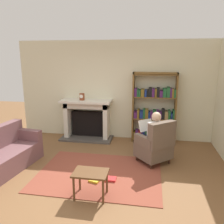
{
  "coord_description": "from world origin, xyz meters",
  "views": [
    {
      "loc": [
        0.95,
        -3.76,
        2.25
      ],
      "look_at": [
        0.1,
        1.2,
        1.05
      ],
      "focal_mm": 37.02,
      "sensor_mm": 36.0,
      "label": 1
    }
  ],
  "objects_px": {
    "sofa_floral": "(1,156)",
    "side_table": "(91,176)",
    "mantel_clock": "(82,97)",
    "bookshelf": "(154,109)",
    "armchair_reading": "(156,145)",
    "fireplace": "(87,118)",
    "seated_reader": "(152,135)"
  },
  "relations": [
    {
      "from": "fireplace",
      "to": "armchair_reading",
      "type": "relative_size",
      "value": 1.47
    },
    {
      "from": "mantel_clock",
      "to": "armchair_reading",
      "type": "distance_m",
      "value": 2.47
    },
    {
      "from": "seated_reader",
      "to": "side_table",
      "type": "xyz_separation_m",
      "value": [
        -0.97,
        -1.53,
        -0.25
      ]
    },
    {
      "from": "mantel_clock",
      "to": "seated_reader",
      "type": "height_order",
      "value": "mantel_clock"
    },
    {
      "from": "fireplace",
      "to": "sofa_floral",
      "type": "distance_m",
      "value": 2.51
    },
    {
      "from": "seated_reader",
      "to": "sofa_floral",
      "type": "height_order",
      "value": "seated_reader"
    },
    {
      "from": "fireplace",
      "to": "seated_reader",
      "type": "distance_m",
      "value": 2.19
    },
    {
      "from": "bookshelf",
      "to": "sofa_floral",
      "type": "bearing_deg",
      "value": -143.61
    },
    {
      "from": "bookshelf",
      "to": "seated_reader",
      "type": "xyz_separation_m",
      "value": [
        -0.04,
        -1.28,
        -0.28
      ]
    },
    {
      "from": "armchair_reading",
      "to": "bookshelf",
      "type": "bearing_deg",
      "value": -129.63
    },
    {
      "from": "fireplace",
      "to": "sofa_floral",
      "type": "height_order",
      "value": "fireplace"
    },
    {
      "from": "bookshelf",
      "to": "side_table",
      "type": "relative_size",
      "value": 3.34
    },
    {
      "from": "armchair_reading",
      "to": "mantel_clock",
      "type": "bearing_deg",
      "value": -73.17
    },
    {
      "from": "seated_reader",
      "to": "side_table",
      "type": "relative_size",
      "value": 2.04
    },
    {
      "from": "fireplace",
      "to": "bookshelf",
      "type": "distance_m",
      "value": 1.87
    },
    {
      "from": "bookshelf",
      "to": "armchair_reading",
      "type": "distance_m",
      "value": 1.45
    },
    {
      "from": "mantel_clock",
      "to": "seated_reader",
      "type": "xyz_separation_m",
      "value": [
        1.91,
        -1.15,
        -0.58
      ]
    },
    {
      "from": "sofa_floral",
      "to": "side_table",
      "type": "relative_size",
      "value": 3.17
    },
    {
      "from": "armchair_reading",
      "to": "seated_reader",
      "type": "distance_m",
      "value": 0.23
    },
    {
      "from": "armchair_reading",
      "to": "seated_reader",
      "type": "bearing_deg",
      "value": -90.0
    },
    {
      "from": "mantel_clock",
      "to": "side_table",
      "type": "bearing_deg",
      "value": -70.69
    },
    {
      "from": "seated_reader",
      "to": "sofa_floral",
      "type": "relative_size",
      "value": 0.64
    },
    {
      "from": "bookshelf",
      "to": "seated_reader",
      "type": "bearing_deg",
      "value": -91.62
    },
    {
      "from": "sofa_floral",
      "to": "side_table",
      "type": "xyz_separation_m",
      "value": [
        2.01,
        -0.58,
        0.05
      ]
    },
    {
      "from": "mantel_clock",
      "to": "bookshelf",
      "type": "distance_m",
      "value": 1.98
    },
    {
      "from": "seated_reader",
      "to": "fireplace",
      "type": "bearing_deg",
      "value": -76.0
    },
    {
      "from": "seated_reader",
      "to": "sofa_floral",
      "type": "bearing_deg",
      "value": -23.76
    },
    {
      "from": "fireplace",
      "to": "bookshelf",
      "type": "xyz_separation_m",
      "value": [
        1.84,
        0.03,
        0.31
      ]
    },
    {
      "from": "seated_reader",
      "to": "side_table",
      "type": "distance_m",
      "value": 1.83
    },
    {
      "from": "mantel_clock",
      "to": "side_table",
      "type": "xyz_separation_m",
      "value": [
        0.94,
        -2.67,
        -0.83
      ]
    },
    {
      "from": "bookshelf",
      "to": "side_table",
      "type": "bearing_deg",
      "value": -109.79
    },
    {
      "from": "fireplace",
      "to": "sofa_floral",
      "type": "xyz_separation_m",
      "value": [
        -1.18,
        -2.19,
        -0.27
      ]
    }
  ]
}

